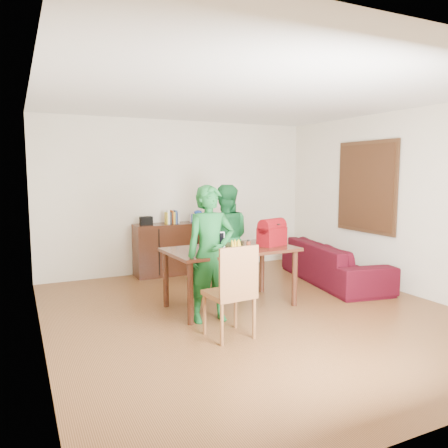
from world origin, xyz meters
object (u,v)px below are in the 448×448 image
table (231,255)px  sofa (333,262)px  chair (230,310)px  bottle (248,246)px  laptop (214,246)px  person_far (225,238)px  person_near (210,254)px  red_bag (272,235)px

table → sofa: table is taller
sofa → chair: bearing=128.5°
chair → sofa: chair is taller
bottle → table: bearing=96.7°
table → laptop: size_ratio=4.79×
table → person_far: person_far is taller
person_near → red_bag: person_near is taller
chair → person_near: bearing=82.7°
table → laptop: laptop is taller
chair → person_far: person_far is taller
chair → person_near: size_ratio=0.63×
person_near → laptop: bearing=65.8°
laptop → bottle: bearing=-30.3°
person_near → red_bag: (1.07, 0.34, 0.12)m
table → chair: bearing=-119.8°
person_far → bottle: 1.15m
person_near → bottle: size_ratio=9.98×
person_far → laptop: 0.90m
chair → red_bag: size_ratio=2.62×
table → bottle: bearing=-86.3°
person_far → sofa: person_far is taller
chair → sofa: bearing=23.9°
person_near → bottle: person_near is taller
chair → red_bag: 1.57m
table → chair: chair is taller
person_far → laptop: person_far is taller
table → red_bag: (0.60, -0.06, 0.25)m
laptop → sofa: bearing=33.3°
chair → laptop: chair is taller
table → person_far: 0.78m
red_bag → chair: bearing=-159.0°
bottle → red_bag: 0.66m
person_far → person_near: bearing=81.6°
table → red_bag: 0.65m
sofa → laptop: bearing=110.5°
laptop → sofa: size_ratio=0.16×
person_near → bottle: (0.52, -0.00, 0.05)m
table → bottle: size_ratio=10.56×
table → laptop: 0.29m
person_far → table: bearing=94.7°
person_near → sofa: 2.74m
table → person_far: (0.26, 0.72, 0.11)m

